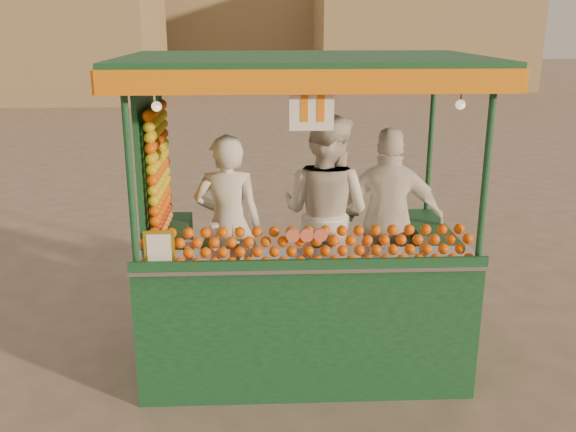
{
  "coord_description": "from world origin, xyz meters",
  "views": [
    {
      "loc": [
        -0.12,
        -5.21,
        2.84
      ],
      "look_at": [
        0.11,
        -0.14,
        1.28
      ],
      "focal_mm": 39.65,
      "sensor_mm": 36.0,
      "label": 1
    }
  ],
  "objects_px": {
    "juice_cart": "(295,270)",
    "vendor_right": "(389,220)",
    "vendor_middle": "(325,213)",
    "vendor_left": "(228,225)"
  },
  "relations": [
    {
      "from": "juice_cart",
      "to": "vendor_left",
      "type": "xyz_separation_m",
      "value": [
        -0.57,
        0.42,
        0.27
      ]
    },
    {
      "from": "juice_cart",
      "to": "vendor_middle",
      "type": "height_order",
      "value": "juice_cart"
    },
    {
      "from": "juice_cart",
      "to": "vendor_right",
      "type": "relative_size",
      "value": 1.71
    },
    {
      "from": "juice_cart",
      "to": "vendor_middle",
      "type": "xyz_separation_m",
      "value": [
        0.3,
        0.47,
        0.35
      ]
    },
    {
      "from": "vendor_middle",
      "to": "juice_cart",
      "type": "bearing_deg",
      "value": 91.46
    },
    {
      "from": "juice_cart",
      "to": "vendor_right",
      "type": "distance_m",
      "value": 1.03
    },
    {
      "from": "vendor_middle",
      "to": "vendor_right",
      "type": "height_order",
      "value": "vendor_middle"
    },
    {
      "from": "vendor_middle",
      "to": "vendor_right",
      "type": "relative_size",
      "value": 1.08
    },
    {
      "from": "juice_cart",
      "to": "vendor_middle",
      "type": "bearing_deg",
      "value": 57.6
    },
    {
      "from": "juice_cart",
      "to": "vendor_middle",
      "type": "distance_m",
      "value": 0.66
    }
  ]
}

